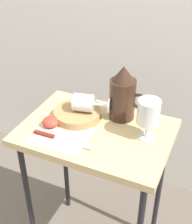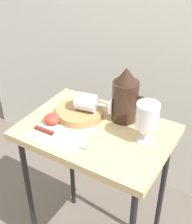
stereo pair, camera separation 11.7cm
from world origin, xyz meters
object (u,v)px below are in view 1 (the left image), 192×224
Objects in this scene: pitcher at (123,98)px; apple_half_left at (51,122)px; basket_tray at (77,114)px; knife at (54,137)px; wine_glass_tipped_near at (85,103)px; table at (96,146)px; wine_glass_upright at (148,114)px.

pitcher reaches higher than apple_half_left.
basket_tray is at bearing 55.04° from apple_half_left.
apple_half_left reaches higher than knife.
wine_glass_tipped_near is at bearing 75.45° from knife.
table is 3.24× the size of pitcher.
basket_tray reaches higher than knife.
pitcher is 0.16m from wine_glass_upright.
wine_glass_tipped_near reaches higher than table.
basket_tray is at bearing -154.53° from wine_glass_tipped_near.
knife is (-0.12, -0.12, 0.09)m from table.
table is at bearing -21.82° from basket_tray.
pitcher is at bearing 37.75° from apple_half_left.
pitcher is 0.31m from knife.
pitcher reaches higher than table.
pitcher is at bearing 26.79° from basket_tray.
knife is at bearing -52.19° from apple_half_left.
wine_glass_upright is at bearing -1.81° from basket_tray.
wine_glass_tipped_near is (-0.07, 0.05, 0.15)m from table.
wine_glass_upright reaches higher than table.
wine_glass_tipped_near reaches higher than knife.
pitcher reaches higher than wine_glass_upright.
apple_half_left reaches higher than table.
table is 10.81× the size of apple_half_left.
wine_glass_upright is at bearing 13.46° from apple_half_left.
basket_tray is at bearing -153.21° from pitcher.
knife is at bearing -104.55° from wine_glass_tipped_near.
wine_glass_tipped_near is 0.19m from knife.
apple_half_left is at bearing -124.96° from basket_tray.
wine_glass_tipped_near is at bearing -152.92° from pitcher.
table is 0.15m from basket_tray.
basket_tray is 0.16m from knife.
pitcher reaches higher than knife.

